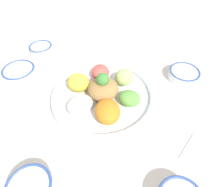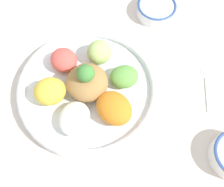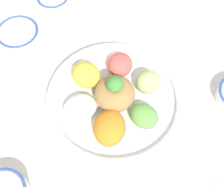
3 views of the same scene
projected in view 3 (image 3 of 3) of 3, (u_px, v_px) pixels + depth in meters
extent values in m
plane|color=silver|center=(122.00, 93.00, 0.80)|extent=(2.40, 2.40, 0.00)
cylinder|color=white|center=(115.00, 101.00, 0.78)|extent=(0.34, 0.34, 0.02)
torus|color=white|center=(115.00, 98.00, 0.76)|extent=(0.34, 0.34, 0.02)
ellipsoid|color=#E55B51|center=(120.00, 65.00, 0.79)|extent=(0.07, 0.08, 0.05)
ellipsoid|color=yellow|center=(87.00, 74.00, 0.77)|extent=(0.09, 0.09, 0.06)
ellipsoid|color=white|center=(80.00, 107.00, 0.74)|extent=(0.11, 0.10, 0.04)
ellipsoid|color=orange|center=(109.00, 128.00, 0.70)|extent=(0.08, 0.09, 0.05)
ellipsoid|color=#6BAD4C|center=(144.00, 116.00, 0.72)|extent=(0.09, 0.08, 0.04)
ellipsoid|color=#B7DB7A|center=(149.00, 82.00, 0.76)|extent=(0.09, 0.09, 0.06)
ellipsoid|color=#AD7F47|center=(115.00, 93.00, 0.74)|extent=(0.10, 0.10, 0.06)
sphere|color=#478E3D|center=(115.00, 85.00, 0.70)|extent=(0.04, 0.04, 0.04)
cylinder|color=white|center=(53.00, 0.00, 0.93)|extent=(0.10, 0.10, 0.03)
cylinder|color=white|center=(19.00, 35.00, 0.87)|extent=(0.12, 0.12, 0.03)
torus|color=#38569E|center=(17.00, 32.00, 0.86)|extent=(0.12, 0.12, 0.01)
cylinder|color=white|center=(17.00, 32.00, 0.86)|extent=(0.10, 0.10, 0.00)
ellipsoid|color=silver|center=(221.00, 43.00, 0.87)|extent=(0.06, 0.06, 0.01)
ellipsoid|color=silver|center=(218.00, 184.00, 0.68)|extent=(0.05, 0.05, 0.01)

